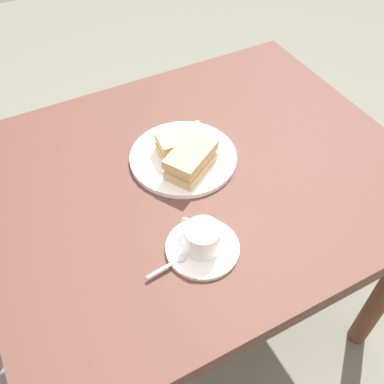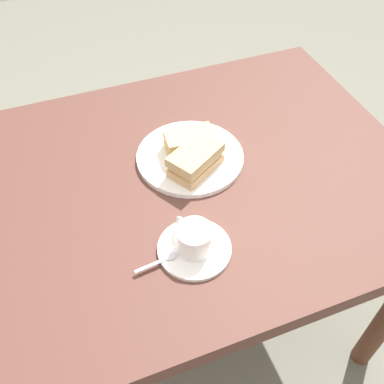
{
  "view_description": "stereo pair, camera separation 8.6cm",
  "coord_description": "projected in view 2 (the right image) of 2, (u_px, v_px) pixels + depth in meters",
  "views": [
    {
      "loc": [
        0.39,
        0.7,
        1.57
      ],
      "look_at": [
        0.06,
        0.08,
        0.8
      ],
      "focal_mm": 41.2,
      "sensor_mm": 36.0,
      "label": 1
    },
    {
      "loc": [
        0.31,
        0.73,
        1.57
      ],
      "look_at": [
        0.06,
        0.08,
        0.8
      ],
      "focal_mm": 41.2,
      "sensor_mm": 36.0,
      "label": 2
    }
  ],
  "objects": [
    {
      "name": "coffee_cup",
      "position": [
        194.0,
        238.0,
        0.94
      ],
      "size": [
        0.08,
        0.11,
        0.06
      ],
      "color": "white",
      "rests_on": "coffee_saucer"
    },
    {
      "name": "sandwich_plate",
      "position": [
        190.0,
        157.0,
        1.16
      ],
      "size": [
        0.28,
        0.28,
        0.01
      ],
      "primitive_type": "cylinder",
      "color": "white",
      "rests_on": "dining_table"
    },
    {
      "name": "spoon",
      "position": [
        163.0,
        260.0,
        0.94
      ],
      "size": [
        0.1,
        0.02,
        0.01
      ],
      "color": "silver",
      "rests_on": "coffee_saucer"
    },
    {
      "name": "sandwich_back",
      "position": [
        196.0,
        160.0,
        1.09
      ],
      "size": [
        0.16,
        0.14,
        0.06
      ],
      "color": "tan",
      "rests_on": "sandwich_plate"
    },
    {
      "name": "ground_plane",
      "position": [
        199.0,
        310.0,
        1.7
      ],
      "size": [
        6.0,
        6.0,
        0.0
      ],
      "primitive_type": "plane",
      "color": "slate"
    },
    {
      "name": "dining_table",
      "position": [
        201.0,
        197.0,
        1.21
      ],
      "size": [
        1.1,
        0.89,
        0.77
      ],
      "color": "#543129",
      "rests_on": "ground_plane"
    },
    {
      "name": "sandwich_front",
      "position": [
        190.0,
        142.0,
        1.14
      ],
      "size": [
        0.13,
        0.08,
        0.06
      ],
      "color": "#D6B575",
      "rests_on": "sandwich_plate"
    },
    {
      "name": "coffee_saucer",
      "position": [
        194.0,
        249.0,
        0.96
      ],
      "size": [
        0.16,
        0.16,
        0.01
      ],
      "primitive_type": "cylinder",
      "color": "white",
      "rests_on": "dining_table"
    }
  ]
}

